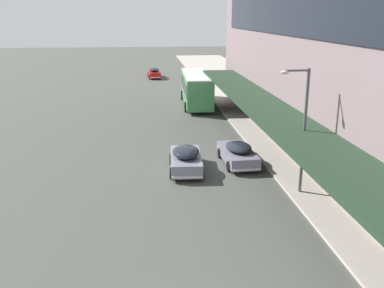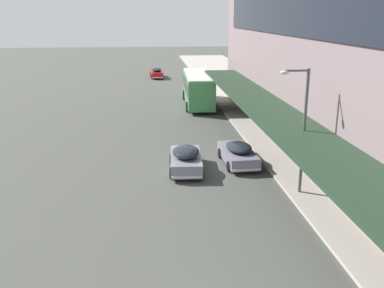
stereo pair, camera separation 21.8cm
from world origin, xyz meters
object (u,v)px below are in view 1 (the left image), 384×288
at_px(sedan_oncoming_front, 186,159).
at_px(sedan_second_near, 238,153).
at_px(sedan_second_mid, 154,73).
at_px(street_lamp, 301,122).
at_px(transit_bus_kerbside_front, 196,87).

height_order(sedan_oncoming_front, sedan_second_near, sedan_oncoming_front).
xyz_separation_m(sedan_second_mid, sedan_oncoming_front, (0.88, -40.24, 0.01)).
relative_size(sedan_second_mid, sedan_second_near, 1.11).
relative_size(sedan_second_near, street_lamp, 0.70).
bearing_deg(sedan_oncoming_front, street_lamp, -37.25).
bearing_deg(transit_bus_kerbside_front, street_lamp, -83.92).
height_order(sedan_second_mid, sedan_oncoming_front, sedan_oncoming_front).
distance_m(sedan_second_mid, street_lamp, 44.98).
height_order(transit_bus_kerbside_front, sedan_second_mid, transit_bus_kerbside_front).
distance_m(transit_bus_kerbside_front, sedan_second_near, 18.52).
bearing_deg(sedan_second_near, transit_bus_kerbside_front, 91.34).
relative_size(sedan_oncoming_front, sedan_second_near, 0.98).
distance_m(sedan_second_near, street_lamp, 6.37).
distance_m(transit_bus_kerbside_front, sedan_second_mid, 21.23).
bearing_deg(sedan_second_mid, street_lamp, -81.84).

